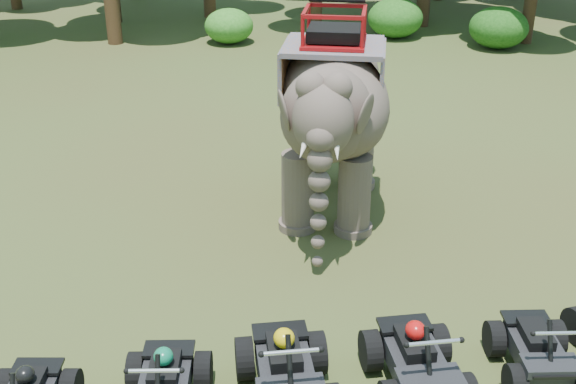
% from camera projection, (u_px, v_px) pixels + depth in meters
% --- Properties ---
extents(ground, '(110.00, 110.00, 0.00)m').
position_uv_depth(ground, '(299.00, 325.00, 12.04)').
color(ground, '#47381E').
rests_on(ground, ground).
extents(elephant, '(3.72, 5.70, 4.42)m').
position_uv_depth(elephant, '(332.00, 112.00, 15.08)').
color(elephant, brown).
rests_on(elephant, ground).
extents(atv_1, '(1.43, 1.81, 1.23)m').
position_uv_depth(atv_1, '(163.00, 378.00, 9.91)').
color(atv_1, black).
rests_on(atv_1, ground).
extents(atv_2, '(1.39, 1.88, 1.37)m').
position_uv_depth(atv_2, '(286.00, 362.00, 10.12)').
color(atv_2, black).
rests_on(atv_2, ground).
extents(atv_3, '(1.33, 1.81, 1.33)m').
position_uv_depth(atv_3, '(417.00, 353.00, 10.34)').
color(atv_3, black).
rests_on(atv_3, ground).
extents(atv_4, '(1.37, 1.74, 1.19)m').
position_uv_depth(atv_4, '(538.00, 343.00, 10.66)').
color(atv_4, black).
rests_on(atv_4, ground).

